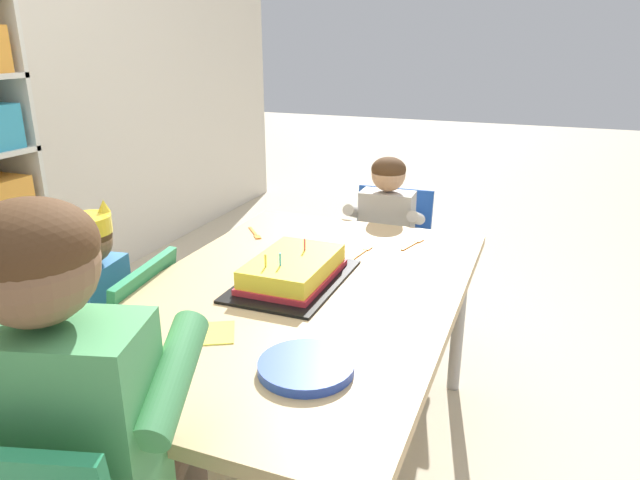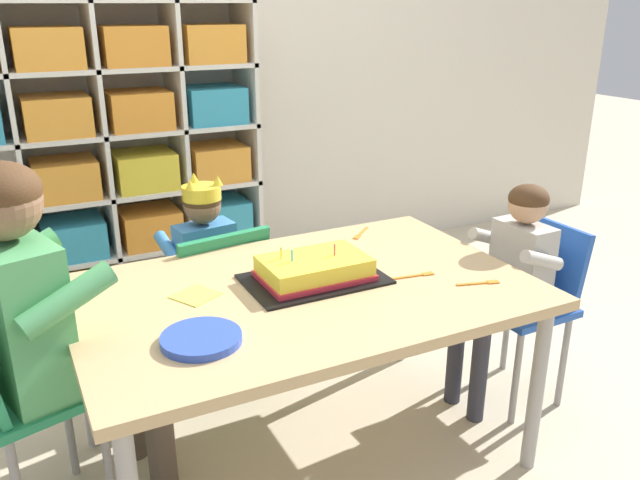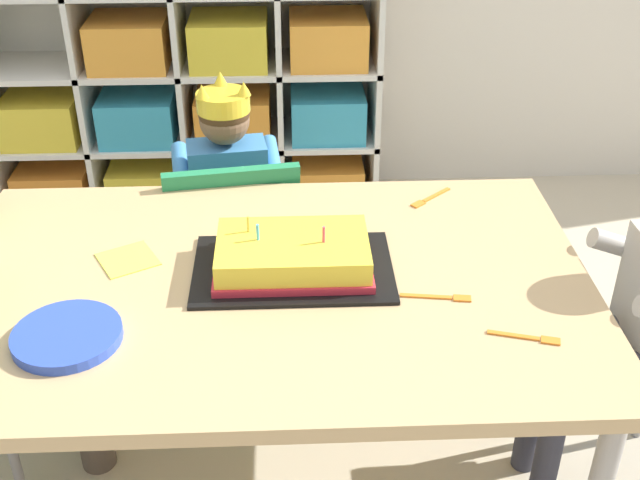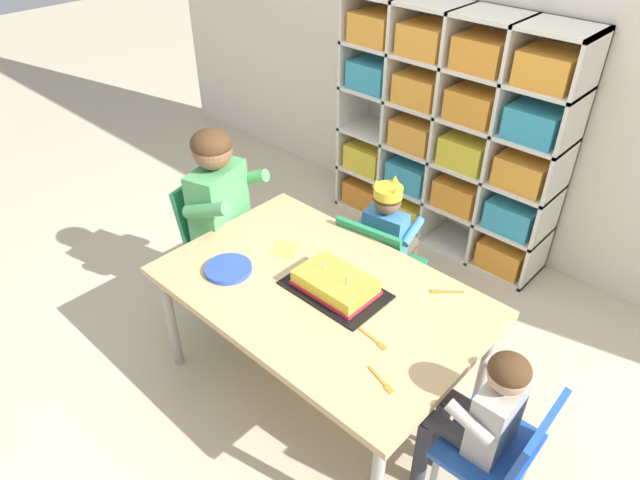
% 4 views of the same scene
% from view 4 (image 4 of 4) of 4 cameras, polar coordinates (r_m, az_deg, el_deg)
% --- Properties ---
extents(ground, '(16.00, 16.00, 0.00)m').
position_cam_4_polar(ground, '(2.75, 0.06, -14.40)').
color(ground, beige).
extents(classroom_back_wall, '(5.97, 0.10, 2.84)m').
position_cam_4_polar(classroom_back_wall, '(3.25, 21.72, 21.09)').
color(classroom_back_wall, beige).
rests_on(classroom_back_wall, ground).
extents(storage_cubby_shelf, '(1.41, 0.33, 1.40)m').
position_cam_4_polar(storage_cubby_shelf, '(3.42, 12.73, 10.28)').
color(storage_cubby_shelf, silver).
rests_on(storage_cubby_shelf, ground).
extents(activity_table, '(1.33, 0.86, 0.59)m').
position_cam_4_polar(activity_table, '(2.36, 0.07, -5.85)').
color(activity_table, tan).
rests_on(activity_table, ground).
extents(classroom_chair_blue, '(0.41, 0.37, 0.64)m').
position_cam_4_polar(classroom_chair_blue, '(2.84, 5.69, -2.22)').
color(classroom_chair_blue, '#238451').
rests_on(classroom_chair_blue, ground).
extents(child_with_crown, '(0.32, 0.32, 0.81)m').
position_cam_4_polar(child_with_crown, '(2.85, 6.97, 0.90)').
color(child_with_crown, '#3D7FBC').
rests_on(child_with_crown, ground).
extents(classroom_chair_adult_side, '(0.39, 0.39, 0.74)m').
position_cam_4_polar(classroom_chair_adult_side, '(2.95, -10.66, 0.54)').
color(classroom_chair_adult_side, '#238451').
rests_on(classroom_chair_adult_side, ground).
extents(adult_helper_seated, '(0.47, 0.46, 1.04)m').
position_cam_4_polar(adult_helper_seated, '(2.78, -9.16, 3.23)').
color(adult_helper_seated, '#4C9E5B').
rests_on(adult_helper_seated, ground).
extents(classroom_chair_guest_side, '(0.32, 0.35, 0.66)m').
position_cam_4_polar(classroom_chair_guest_side, '(2.15, 17.97, -19.49)').
color(classroom_chair_guest_side, '#1E4CA8').
rests_on(classroom_chair_guest_side, ground).
extents(guest_at_table_side, '(0.31, 0.30, 0.81)m').
position_cam_4_polar(guest_at_table_side, '(2.08, 16.05, -16.32)').
color(guest_at_table_side, '#B2ADA3').
rests_on(guest_at_table_side, ground).
extents(birthday_cake_on_tray, '(0.42, 0.27, 0.11)m').
position_cam_4_polar(birthday_cake_on_tray, '(2.30, 1.56, -4.51)').
color(birthday_cake_on_tray, black).
rests_on(birthday_cake_on_tray, activity_table).
extents(paper_plate_stack, '(0.20, 0.20, 0.02)m').
position_cam_4_polar(paper_plate_stack, '(2.44, -9.24, -2.90)').
color(paper_plate_stack, blue).
rests_on(paper_plate_stack, activity_table).
extents(paper_napkin_square, '(0.15, 0.15, 0.00)m').
position_cam_4_polar(paper_napkin_square, '(2.54, -3.57, -0.93)').
color(paper_napkin_square, '#F4DB4C').
rests_on(paper_napkin_square, activity_table).
extents(fork_scattered_mid_table, '(0.13, 0.05, 0.00)m').
position_cam_4_polar(fork_scattered_mid_table, '(1.99, 6.27, -13.99)').
color(fork_scattered_mid_table, orange).
rests_on(fork_scattered_mid_table, activity_table).
extents(fork_near_child_seat, '(0.11, 0.10, 0.00)m').
position_cam_4_polar(fork_near_child_seat, '(2.37, 12.46, -5.11)').
color(fork_near_child_seat, orange).
rests_on(fork_near_child_seat, activity_table).
extents(fork_near_cake_tray, '(0.14, 0.03, 0.00)m').
position_cam_4_polar(fork_near_cake_tray, '(2.12, 5.47, -9.99)').
color(fork_near_cake_tray, orange).
rests_on(fork_near_cake_tray, activity_table).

